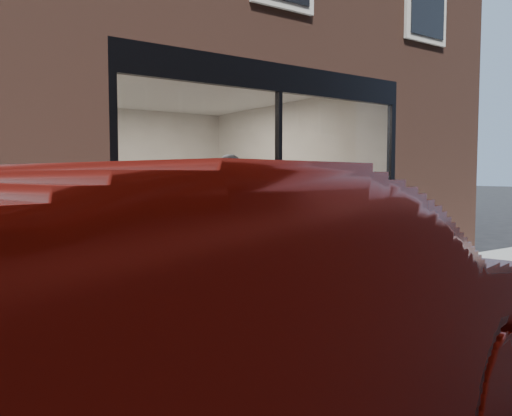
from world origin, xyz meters
TOP-DOWN VIEW (x-y plane):
  - ground at (0.00, 0.00)m, footprint 120.00×120.00m
  - sidewalk_near at (0.00, 1.00)m, footprint 40.00×2.00m
  - kerb_near at (0.00, -0.05)m, footprint 40.00×0.10m
  - host_building_pier_right at (3.75, 8.00)m, footprint 2.50×12.00m
  - host_building_backfill at (0.00, 11.00)m, footprint 5.00×6.00m
  - cafe_floor at (0.00, 5.00)m, footprint 6.00×6.00m
  - cafe_ceiling at (0.00, 5.00)m, footprint 6.00×6.00m
  - cafe_wall_back at (0.00, 7.99)m, footprint 5.00×0.00m
  - cafe_wall_left at (-2.49, 5.00)m, footprint 0.00×6.00m
  - cafe_wall_right at (2.49, 5.00)m, footprint 0.00×6.00m
  - storefront_kick at (0.00, 2.05)m, footprint 5.00×0.10m
  - storefront_header at (0.00, 2.05)m, footprint 5.00×0.10m
  - storefront_mullion at (0.00, 2.05)m, footprint 0.06×0.10m
  - storefront_glass at (0.00, 2.02)m, footprint 4.80×0.00m
  - banquette at (0.00, 2.45)m, footprint 4.00×0.55m
  - person at (-0.46, 2.75)m, footprint 0.76×0.56m
  - cafe_table_left at (-1.46, 3.18)m, footprint 0.76×0.76m
  - cafe_table_right at (0.59, 3.27)m, footprint 0.70×0.70m
  - cafe_chair_left at (-1.11, 3.59)m, footprint 0.49×0.49m
  - cafe_chair_right at (1.60, 3.55)m, footprint 0.41×0.41m
  - wall_poster at (-2.45, 4.86)m, footprint 0.02×0.55m
  - parked_car at (-3.38, -1.84)m, footprint 5.30×2.95m

SIDE VIEW (x-z plane):
  - ground at x=0.00m, z-range 0.00..0.00m
  - sidewalk_near at x=0.00m, z-range 0.00..0.01m
  - cafe_floor at x=0.00m, z-range 0.02..0.02m
  - kerb_near at x=0.00m, z-range 0.00..0.12m
  - storefront_kick at x=0.00m, z-range 0.00..0.30m
  - banquette at x=0.00m, z-range 0.00..0.45m
  - cafe_chair_left at x=-1.11m, z-range 0.22..0.26m
  - cafe_chair_right at x=1.60m, z-range 0.22..0.26m
  - cafe_table_left at x=-1.46m, z-range 0.72..0.76m
  - cafe_table_right at x=0.59m, z-range 0.72..0.76m
  - parked_car at x=-3.38m, z-range 0.00..1.65m
  - person at x=-0.46m, z-range 0.00..1.92m
  - wall_poster at x=-2.45m, z-range 1.11..1.85m
  - storefront_mullion at x=0.00m, z-range 0.30..2.80m
  - storefront_glass at x=0.00m, z-range -0.85..3.95m
  - cafe_wall_back at x=0.00m, z-range -0.90..4.10m
  - cafe_wall_left at x=-2.49m, z-range -1.40..4.60m
  - cafe_wall_right at x=2.49m, z-range -1.40..4.60m
  - host_building_pier_right at x=3.75m, z-range 0.00..3.20m
  - host_building_backfill at x=0.00m, z-range 0.00..3.20m
  - storefront_header at x=0.00m, z-range 2.80..3.20m
  - cafe_ceiling at x=0.00m, z-range 3.19..3.19m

